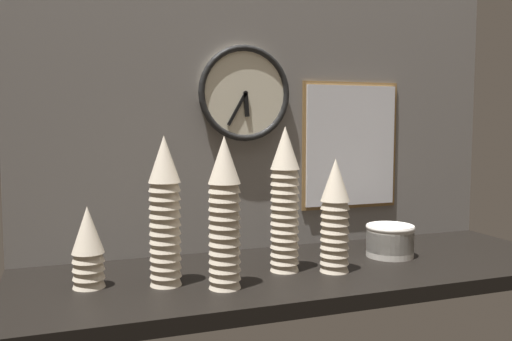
# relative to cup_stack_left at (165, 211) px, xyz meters

# --- Properties ---
(ground_plane) EXTENTS (1.60, 0.56, 0.04)m
(ground_plane) POSITION_rel_cup_stack_left_xyz_m (0.41, 0.05, -0.21)
(ground_plane) COLOR black
(wall_tiled_back) EXTENTS (1.60, 0.03, 1.05)m
(wall_tiled_back) POSITION_rel_cup_stack_left_xyz_m (0.41, 0.31, 0.34)
(wall_tiled_back) COLOR slate
(wall_tiled_back) RESTS_ON ground_plane
(cup_stack_left) EXTENTS (0.08, 0.08, 0.38)m
(cup_stack_left) POSITION_rel_cup_stack_left_xyz_m (0.00, 0.00, 0.00)
(cup_stack_left) COLOR beige
(cup_stack_left) RESTS_ON ground_plane
(cup_stack_center) EXTENTS (0.08, 0.08, 0.40)m
(cup_stack_center) POSITION_rel_cup_stack_left_xyz_m (0.33, 0.02, 0.01)
(cup_stack_center) COLOR beige
(cup_stack_center) RESTS_ON ground_plane
(cup_stack_center_left) EXTENTS (0.08, 0.08, 0.38)m
(cup_stack_center_left) POSITION_rel_cup_stack_left_xyz_m (0.13, -0.07, 0.00)
(cup_stack_center_left) COLOR beige
(cup_stack_center_left) RESTS_ON ground_plane
(cup_stack_center_right) EXTENTS (0.08, 0.08, 0.31)m
(cup_stack_center_right) POSITION_rel_cup_stack_left_xyz_m (0.46, -0.03, -0.03)
(cup_stack_center_right) COLOR beige
(cup_stack_center_right) RESTS_ON ground_plane
(cup_stack_far_left) EXTENTS (0.08, 0.08, 0.20)m
(cup_stack_far_left) POSITION_rel_cup_stack_left_xyz_m (-0.18, 0.05, -0.09)
(cup_stack_far_left) COLOR beige
(cup_stack_far_left) RESTS_ON ground_plane
(bowl_stack_right) EXTENTS (0.15, 0.15, 0.10)m
(bowl_stack_right) POSITION_rel_cup_stack_left_xyz_m (0.69, 0.06, -0.14)
(bowl_stack_right) COLOR beige
(bowl_stack_right) RESTS_ON ground_plane
(wall_clock) EXTENTS (0.30, 0.03, 0.30)m
(wall_clock) POSITION_rel_cup_stack_left_xyz_m (0.30, 0.28, 0.31)
(wall_clock) COLOR beige
(menu_board) EXTENTS (0.36, 0.01, 0.43)m
(menu_board) POSITION_rel_cup_stack_left_xyz_m (0.69, 0.29, 0.14)
(menu_board) COLOR olive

